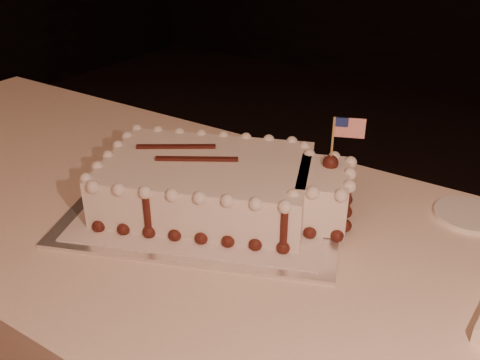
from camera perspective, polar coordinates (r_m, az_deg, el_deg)
The scene contains 4 objects.
cake_board at distance 1.11m, azimuth -3.47°, elevation -2.78°, with size 0.54×0.41×0.01m, color silver.
doily at distance 1.11m, azimuth -3.47°, elevation -2.56°, with size 0.48×0.37×0.00m, color silver.
sheet_cake at distance 1.08m, azimuth -2.07°, elevation -0.44°, with size 0.54×0.41×0.20m.
side_plate at distance 1.17m, azimuth 23.29°, elevation -3.42°, with size 0.14×0.14×0.01m, color white.
Camera 1 is at (0.48, -0.12, 1.32)m, focal length 40.00 mm.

